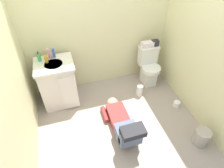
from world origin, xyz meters
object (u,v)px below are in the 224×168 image
object	(u,v)px
vanity_cabinet	(58,83)
faucet	(52,56)
bottle_amber	(46,59)
bottle_blue	(54,53)
toiletry_bag	(155,43)
soap_dispenser	(39,57)
bottle_pink	(49,54)
trash_can	(201,137)
toilet	(149,66)
tissue_box	(147,44)
toilet_paper_roll	(177,104)
person_plumber	(122,123)
paper_towel_roll	(140,90)

from	to	relation	value
vanity_cabinet	faucet	distance (m)	0.47
bottle_amber	bottle_blue	xyz separation A→B (m)	(0.12, 0.11, 0.02)
toiletry_bag	bottle_blue	size ratio (longest dim) A/B	0.78
soap_dispenser	bottle_pink	distance (m)	0.15
trash_can	toilet	bearing A→B (deg)	95.82
tissue_box	toiletry_bag	xyz separation A→B (m)	(0.15, 0.00, 0.01)
tissue_box	toiletry_bag	size ratio (longest dim) A/B	1.77
bottle_blue	toilet_paper_roll	bearing A→B (deg)	-25.56
bottle_blue	person_plumber	bearing A→B (deg)	-54.24
trash_can	toilet_paper_roll	world-z (taller)	trash_can
bottle_blue	paper_towel_roll	size ratio (longest dim) A/B	0.71
toiletry_bag	tissue_box	bearing A→B (deg)	180.00
bottle_pink	person_plumber	bearing A→B (deg)	-51.45
toilet	bottle_amber	size ratio (longest dim) A/B	6.04
tissue_box	bottle_pink	size ratio (longest dim) A/B	1.27
bottle_blue	toilet	bearing A→B (deg)	-4.22
soap_dispenser	bottle_blue	xyz separation A→B (m)	(0.22, 0.04, 0.01)
soap_dispenser	bottle_pink	world-z (taller)	bottle_pink
faucet	tissue_box	distance (m)	1.65
person_plumber	trash_can	distance (m)	1.15
paper_towel_roll	bottle_amber	bearing A→B (deg)	167.22
bottle_amber	bottle_blue	bearing A→B (deg)	40.50
toilet	bottle_amber	distance (m)	1.85
toilet	faucet	distance (m)	1.77
trash_can	toilet_paper_roll	size ratio (longest dim) A/B	2.42
faucet	bottle_blue	size ratio (longest dim) A/B	0.63
vanity_cabinet	toiletry_bag	bearing A→B (deg)	4.20
soap_dispenser	bottle_amber	size ratio (longest dim) A/B	1.34
tissue_box	bottle_blue	bearing A→B (deg)	178.88
faucet	toilet_paper_roll	distance (m)	2.25
vanity_cabinet	soap_dispenser	world-z (taller)	soap_dispenser
toilet	paper_towel_roll	xyz separation A→B (m)	(-0.30, -0.32, -0.26)
toilet	paper_towel_roll	world-z (taller)	toilet
toiletry_bag	soap_dispenser	distance (m)	1.99
person_plumber	soap_dispenser	distance (m)	1.63
tissue_box	bottle_amber	world-z (taller)	bottle_amber
person_plumber	bottle_pink	world-z (taller)	bottle_pink
soap_dispenser	toilet_paper_roll	distance (m)	2.41
vanity_cabinet	bottle_blue	size ratio (longest dim) A/B	5.16
trash_can	toilet_paper_roll	distance (m)	0.74
bottle_amber	toilet_paper_roll	bearing A→B (deg)	-21.58
bottle_blue	toilet_paper_roll	world-z (taller)	bottle_blue
toilet	vanity_cabinet	size ratio (longest dim) A/B	0.91
bottle_blue	paper_towel_roll	xyz separation A→B (m)	(1.36, -0.44, -0.79)
vanity_cabinet	paper_towel_roll	xyz separation A→B (m)	(1.39, -0.28, -0.31)
person_plumber	bottle_pink	bearing A→B (deg)	128.55
vanity_cabinet	bottle_pink	distance (m)	0.51
faucet	paper_towel_roll	xyz separation A→B (m)	(1.39, -0.42, -0.76)
toilet	faucet	bearing A→B (deg)	176.45
vanity_cabinet	bottle_amber	world-z (taller)	bottle_amber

